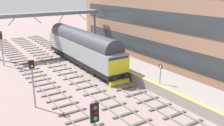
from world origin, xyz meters
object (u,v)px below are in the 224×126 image
(diesel_locomotive, at_px, (82,46))
(waiting_passenger, at_px, (114,53))
(signal_post_far, at_px, (1,44))
(signal_post_mid, at_px, (33,79))
(platform_number_sign, at_px, (160,71))

(diesel_locomotive, xyz_separation_m, waiting_passenger, (2.57, -3.75, -0.49))
(diesel_locomotive, bearing_deg, waiting_passenger, -55.62)
(signal_post_far, relative_size, waiting_passenger, 2.81)
(diesel_locomotive, distance_m, signal_post_far, 10.42)
(signal_post_far, bearing_deg, diesel_locomotive, -29.10)
(diesel_locomotive, relative_size, signal_post_far, 3.88)
(signal_post_mid, xyz_separation_m, platform_number_sign, (11.11, -3.60, -0.37))
(signal_post_far, relative_size, platform_number_sign, 2.36)
(diesel_locomotive, bearing_deg, signal_post_mid, -134.70)
(signal_post_mid, bearing_deg, waiting_passenger, 25.00)
(platform_number_sign, bearing_deg, waiting_passenger, 86.52)
(diesel_locomotive, relative_size, platform_number_sign, 9.14)
(signal_post_far, bearing_deg, signal_post_mid, -90.00)
(signal_post_mid, relative_size, platform_number_sign, 2.19)
(signal_post_mid, distance_m, platform_number_sign, 11.69)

